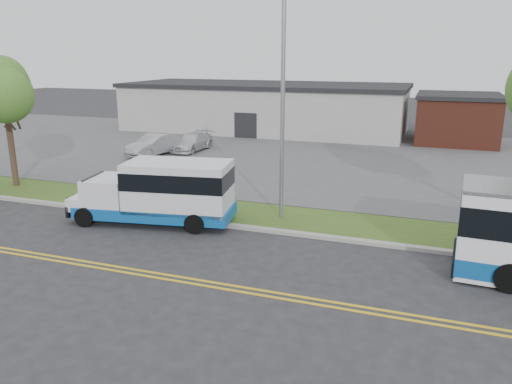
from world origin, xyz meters
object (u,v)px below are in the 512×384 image
at_px(tree_west, 4,90).
at_px(parked_car_b, 192,142).
at_px(shuttle_bus, 163,190).
at_px(pedestrian, 151,192).
at_px(streetlight_near, 282,97).
at_px(parked_car_a, 154,145).

height_order(tree_west, parked_car_b, tree_west).
relative_size(shuttle_bus, parked_car_b, 1.67).
height_order(tree_west, pedestrian, tree_west).
bearing_deg(pedestrian, streetlight_near, 169.99).
xyz_separation_m(shuttle_bus, pedestrian, (-1.34, 1.19, -0.50)).
relative_size(pedestrian, parked_car_a, 0.37).
xyz_separation_m(shuttle_bus, parked_car_b, (-6.14, 14.68, -0.70)).
relative_size(pedestrian, parked_car_b, 0.38).
distance_m(pedestrian, parked_car_a, 12.81).
relative_size(parked_car_a, parked_car_b, 1.02).
distance_m(tree_west, shuttle_bus, 11.40).
bearing_deg(parked_car_b, streetlight_near, -47.27).
bearing_deg(pedestrian, parked_car_b, -88.47).
bearing_deg(parked_car_b, shuttle_bus, -64.65).
bearing_deg(parked_car_a, parked_car_b, 68.34).
bearing_deg(parked_car_a, streetlight_near, -26.83).
relative_size(tree_west, pedestrian, 4.23).
bearing_deg(streetlight_near, pedestrian, -171.95).
bearing_deg(tree_west, pedestrian, -8.09).
distance_m(shuttle_bus, parked_car_a, 14.54).
relative_size(streetlight_near, pedestrian, 5.82).
bearing_deg(pedestrian, shuttle_bus, 120.27).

